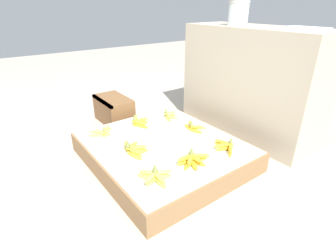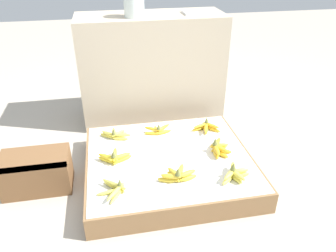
# 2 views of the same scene
# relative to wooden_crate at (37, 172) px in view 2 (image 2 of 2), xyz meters

# --- Properties ---
(ground_plane) EXTENTS (10.00, 10.00, 0.00)m
(ground_plane) POSITION_rel_wooden_crate_xyz_m (0.81, -0.02, -0.12)
(ground_plane) COLOR #A89E8E
(display_platform) EXTENTS (1.03, 0.92, 0.14)m
(display_platform) POSITION_rel_wooden_crate_xyz_m (0.81, -0.02, -0.05)
(display_platform) COLOR olive
(display_platform) RESTS_ON ground_plane
(back_vendor_table) EXTENTS (1.13, 0.43, 0.85)m
(back_vendor_table) POSITION_rel_wooden_crate_xyz_m (0.83, 0.82, 0.31)
(back_vendor_table) COLOR tan
(back_vendor_table) RESTS_ON ground_plane
(wooden_crate) EXTENTS (0.40, 0.23, 0.23)m
(wooden_crate) POSITION_rel_wooden_crate_xyz_m (0.00, 0.00, 0.00)
(wooden_crate) COLOR brown
(wooden_crate) RESTS_ON ground_plane
(banana_bunch_front_left) EXTENTS (0.17, 0.20, 0.09)m
(banana_bunch_front_left) POSITION_rel_wooden_crate_xyz_m (0.46, -0.30, 0.05)
(banana_bunch_front_left) COLOR #DBCC4C
(banana_bunch_front_left) RESTS_ON display_platform
(banana_bunch_front_midleft) EXTENTS (0.24, 0.14, 0.11)m
(banana_bunch_front_midleft) POSITION_rel_wooden_crate_xyz_m (0.81, -0.26, 0.06)
(banana_bunch_front_midleft) COLOR gold
(banana_bunch_front_midleft) RESTS_ON display_platform
(banana_bunch_front_midright) EXTENTS (0.19, 0.19, 0.10)m
(banana_bunch_front_midright) POSITION_rel_wooden_crate_xyz_m (1.13, -0.31, 0.06)
(banana_bunch_front_midright) COLOR #DBCC4C
(banana_bunch_front_midright) RESTS_ON display_platform
(banana_bunch_middle_left) EXTENTS (0.22, 0.15, 0.10)m
(banana_bunch_middle_left) POSITION_rel_wooden_crate_xyz_m (0.47, -0.01, 0.05)
(banana_bunch_middle_left) COLOR yellow
(banana_bunch_middle_left) RESTS_ON display_platform
(banana_bunch_middle_midright) EXTENTS (0.14, 0.20, 0.10)m
(banana_bunch_middle_midright) POSITION_rel_wooden_crate_xyz_m (1.13, -0.04, 0.05)
(banana_bunch_middle_midright) COLOR gold
(banana_bunch_middle_midright) RESTS_ON display_platform
(banana_bunch_back_left) EXTENTS (0.22, 0.15, 0.09)m
(banana_bunch_back_left) POSITION_rel_wooden_crate_xyz_m (0.49, 0.26, 0.05)
(banana_bunch_back_left) COLOR #DBCC4C
(banana_bunch_back_left) RESTS_ON display_platform
(banana_bunch_back_midleft) EXTENTS (0.20, 0.12, 0.09)m
(banana_bunch_back_midleft) POSITION_rel_wooden_crate_xyz_m (0.79, 0.27, 0.05)
(banana_bunch_back_midleft) COLOR gold
(banana_bunch_back_midleft) RESTS_ON display_platform
(banana_bunch_back_midright) EXTENTS (0.20, 0.15, 0.09)m
(banana_bunch_back_midright) POSITION_rel_wooden_crate_xyz_m (1.13, 0.24, 0.05)
(banana_bunch_back_midright) COLOR gold
(banana_bunch_back_midright) RESTS_ON display_platform
(glass_jar) EXTENTS (0.15, 0.15, 0.17)m
(glass_jar) POSITION_rel_wooden_crate_xyz_m (0.70, 0.74, 0.81)
(glass_jar) COLOR silver
(glass_jar) RESTS_ON back_vendor_table
(foam_tray_white) EXTENTS (0.25, 0.18, 0.02)m
(foam_tray_white) POSITION_rel_wooden_crate_xyz_m (1.20, 0.79, 0.74)
(foam_tray_white) COLOR white
(foam_tray_white) RESTS_ON back_vendor_table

